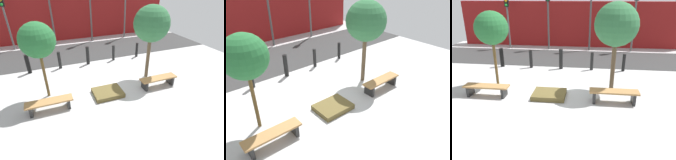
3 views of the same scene
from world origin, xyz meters
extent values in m
plane|color=#AEAEAE|center=(0.00, 0.00, 0.00)|extent=(18.00, 18.00, 0.00)
cube|color=#333333|center=(0.00, 4.93, 0.01)|extent=(18.00, 3.67, 0.01)
cube|color=maroon|center=(0.00, 8.29, 1.59)|extent=(16.20, 0.50, 3.18)
cube|color=black|center=(-3.05, -0.72, 0.19)|extent=(0.10, 0.44, 0.37)
cube|color=black|center=(-1.70, -0.72, 0.19)|extent=(0.10, 0.44, 0.37)
cube|color=#9E7242|center=(-2.38, -0.72, 0.40)|extent=(1.71, 0.45, 0.06)
cube|color=black|center=(1.69, -0.72, 0.20)|extent=(0.10, 0.46, 0.40)
cube|color=black|center=(3.07, -0.72, 0.20)|extent=(0.10, 0.46, 0.40)
cube|color=#9E7242|center=(2.38, -0.72, 0.43)|extent=(1.74, 0.46, 0.06)
cube|color=brown|center=(0.00, -0.52, 0.09)|extent=(1.23, 0.98, 0.18)
cylinder|color=brown|center=(-2.38, 0.30, 1.03)|extent=(0.11, 0.11, 2.06)
sphere|color=#246633|center=(-2.38, 0.30, 2.42)|extent=(1.31, 1.31, 1.31)
cylinder|color=brown|center=(2.38, 0.30, 1.09)|extent=(0.17, 0.17, 2.18)
sphere|color=#2E693D|center=(2.38, 0.30, 2.63)|extent=(1.61, 1.61, 1.61)
cylinder|color=black|center=(-3.18, 2.85, 0.50)|extent=(0.20, 0.20, 0.99)
cylinder|color=black|center=(-1.59, 2.85, 0.47)|extent=(0.17, 0.17, 0.94)
cylinder|color=black|center=(0.00, 2.85, 0.52)|extent=(0.19, 0.19, 1.04)
cylinder|color=black|center=(1.59, 2.85, 0.46)|extent=(0.16, 0.16, 0.91)
cylinder|color=black|center=(3.18, 2.85, 0.44)|extent=(0.16, 0.16, 0.88)
cylinder|color=#595959|center=(-4.24, 7.07, 1.80)|extent=(0.12, 0.12, 3.61)
cube|color=black|center=(-4.24, 7.07, 3.22)|extent=(0.28, 0.16, 0.78)
sphere|color=orange|center=(-4.24, 6.96, 3.22)|extent=(0.17, 0.17, 0.17)
sphere|color=green|center=(-4.24, 6.96, 2.96)|extent=(0.17, 0.17, 0.17)
cylinder|color=#4B4B4B|center=(-1.41, 7.07, 1.99)|extent=(0.12, 0.12, 3.97)
cylinder|color=#4A4A4A|center=(1.41, 7.07, 2.09)|extent=(0.12, 0.12, 4.18)
cylinder|color=#575757|center=(4.24, 7.07, 2.02)|extent=(0.12, 0.12, 4.04)
camera|label=1|loc=(-2.08, -6.39, 4.33)|focal=28.00mm
camera|label=2|loc=(-3.99, -5.49, 4.71)|focal=35.00mm
camera|label=3|loc=(1.45, -7.91, 3.66)|focal=35.00mm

